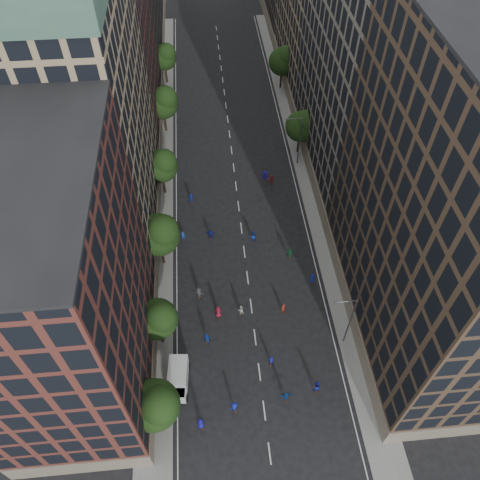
{
  "coord_description": "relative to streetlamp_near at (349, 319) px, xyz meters",
  "views": [
    {
      "loc": [
        -4.38,
        -14.07,
        51.25
      ],
      "look_at": [
        -0.56,
        27.52,
        2.0
      ],
      "focal_mm": 35.0,
      "sensor_mm": 36.0,
      "label": 1
    }
  ],
  "objects": [
    {
      "name": "tree_left_1",
      "position": [
        -21.39,
        1.86,
        0.38
      ],
      "size": [
        4.8,
        4.8,
        8.21
      ],
      "color": "black",
      "rests_on": "ground"
    },
    {
      "name": "skater_13",
      "position": [
        -18.87,
        18.03,
        -4.34
      ],
      "size": [
        0.65,
        0.48,
        1.66
      ],
      "primitive_type": "imported",
      "rotation": [
        0.0,
        0.0,
        3.28
      ],
      "color": "#163DB5",
      "rests_on": "ground"
    },
    {
      "name": "cargo_van",
      "position": [
        -19.66,
        -3.5,
        -3.81
      ],
      "size": [
        2.64,
        4.99,
        2.57
      ],
      "rotation": [
        0.0,
        0.0,
        -0.08
      ],
      "color": "silver",
      "rests_on": "ground"
    },
    {
      "name": "tree_right_b",
      "position": [
        1.02,
        55.85,
        0.79
      ],
      "size": [
        5.2,
        5.2,
        8.83
      ],
      "color": "black",
      "rests_on": "ground"
    },
    {
      "name": "tree_left_0",
      "position": [
        -21.38,
        -8.15,
        0.79
      ],
      "size": [
        5.2,
        5.2,
        8.83
      ],
      "color": "black",
      "rests_on": "ground"
    },
    {
      "name": "tree_left_2",
      "position": [
        -21.36,
        13.83,
        1.19
      ],
      "size": [
        5.6,
        5.6,
        9.45
      ],
      "color": "black",
      "rests_on": "ground"
    },
    {
      "name": "skater_3",
      "position": [
        -13.64,
        -7.16,
        -4.34
      ],
      "size": [
        1.23,
        0.97,
        1.66
      ],
      "primitive_type": "imported",
      "rotation": [
        0.0,
        0.0,
        3.52
      ],
      "color": "#131F9F",
      "rests_on": "ground"
    },
    {
      "name": "skater_17",
      "position": [
        -4.67,
        28.73,
        -4.41
      ],
      "size": [
        1.47,
        0.91,
        1.51
      ],
      "primitive_type": "imported",
      "rotation": [
        0.0,
        0.0,
        3.5
      ],
      "color": "#A71B32",
      "rests_on": "ground"
    },
    {
      "name": "bldg_left_a",
      "position": [
        -29.37,
        -1.0,
        9.83
      ],
      "size": [
        14.0,
        22.0,
        30.0
      ],
      "primitive_type": "cube",
      "color": "#542720",
      "rests_on": "ground"
    },
    {
      "name": "skater_6",
      "position": [
        -14.62,
        4.93,
        -4.23
      ],
      "size": [
        0.98,
        0.7,
        1.87
      ],
      "primitive_type": "imported",
      "rotation": [
        0.0,
        0.0,
        3.02
      ],
      "color": "maroon",
      "rests_on": "ground"
    },
    {
      "name": "ground",
      "position": [
        -10.37,
        28.0,
        -5.17
      ],
      "size": [
        240.0,
        240.0,
        0.0
      ],
      "primitive_type": "plane",
      "color": "black",
      "rests_on": "ground"
    },
    {
      "name": "skater_4",
      "position": [
        -16.18,
        1.41,
        -4.24
      ],
      "size": [
        1.18,
        0.78,
        1.86
      ],
      "primitive_type": "imported",
      "rotation": [
        0.0,
        0.0,
        2.81
      ],
      "color": "#1641B9",
      "rests_on": "ground"
    },
    {
      "name": "bldg_right_a",
      "position": [
        8.63,
        3.0,
        12.83
      ],
      "size": [
        14.0,
        30.0,
        36.0
      ],
      "primitive_type": "cube",
      "color": "#433224",
      "rests_on": "ground"
    },
    {
      "name": "skater_11",
      "position": [
        -14.93,
        18.0,
        -4.39
      ],
      "size": [
        1.51,
        0.8,
        1.55
      ],
      "primitive_type": "imported",
      "rotation": [
        0.0,
        0.0,
        2.89
      ],
      "color": "#111C91",
      "rests_on": "ground"
    },
    {
      "name": "bldg_left_b",
      "position": [
        -29.37,
        23.0,
        11.83
      ],
      "size": [
        14.0,
        26.0,
        34.0
      ],
      "primitive_type": "cube",
      "color": "#917D5F",
      "rests_on": "ground"
    },
    {
      "name": "bldg_right_b",
      "position": [
        8.63,
        32.0,
        11.33
      ],
      "size": [
        14.0,
        28.0,
        33.0
      ],
      "primitive_type": "cube",
      "color": "#655E53",
      "rests_on": "ground"
    },
    {
      "name": "tree_left_5",
      "position": [
        -21.39,
        59.86,
        0.51
      ],
      "size": [
        4.8,
        4.8,
        8.33
      ],
      "color": "black",
      "rests_on": "ground"
    },
    {
      "name": "skater_14",
      "position": [
        -8.96,
        16.89,
        -4.23
      ],
      "size": [
        1.06,
        0.91,
        1.88
      ],
      "primitive_type": "imported",
      "rotation": [
        0.0,
        0.0,
        3.39
      ],
      "color": "#1738BD",
      "rests_on": "ground"
    },
    {
      "name": "skater_8",
      "position": [
        -11.8,
        4.99,
        -4.33
      ],
      "size": [
        0.81,
        0.63,
        1.67
      ],
      "primitive_type": "imported",
      "rotation": [
        0.0,
        0.0,
        3.14
      ],
      "color": "#B6B6B2",
      "rests_on": "ground"
    },
    {
      "name": "skater_1",
      "position": [
        -8.91,
        -2.07,
        -4.38
      ],
      "size": [
        0.62,
        0.46,
        1.57
      ],
      "primitive_type": "imported",
      "rotation": [
        0.0,
        0.0,
        2.99
      ],
      "color": "#121899",
      "rests_on": "ground"
    },
    {
      "name": "skater_7",
      "position": [
        -6.44,
        4.85,
        -4.39
      ],
      "size": [
        0.67,
        0.58,
        1.56
      ],
      "primitive_type": "imported",
      "rotation": [
        0.0,
        0.0,
        3.57
      ],
      "color": "#AA2B1C",
      "rests_on": "ground"
    },
    {
      "name": "tree_left_4",
      "position": [
        -21.37,
        43.84,
        0.93
      ],
      "size": [
        5.4,
        5.4,
        9.08
      ],
      "color": "black",
      "rests_on": "ground"
    },
    {
      "name": "sidewalk_left",
      "position": [
        -22.37,
        35.5,
        -5.09
      ],
      "size": [
        4.0,
        105.0,
        0.15
      ],
      "primitive_type": "cube",
      "color": "slate",
      "rests_on": "ground"
    },
    {
      "name": "skater_5",
      "position": [
        -7.85,
        -6.46,
        -4.4
      ],
      "size": [
        1.48,
        0.68,
        1.54
      ],
      "primitive_type": "imported",
      "rotation": [
        0.0,
        0.0,
        3.3
      ],
      "color": "navy",
      "rests_on": "ground"
    },
    {
      "name": "skater_15",
      "position": [
        -5.74,
        29.32,
        -4.21
      ],
      "size": [
        1.26,
        0.76,
        1.92
      ],
      "primitive_type": "imported",
      "rotation": [
        0.0,
        0.0,
        3.18
      ],
      "color": "#2017BC",
      "rests_on": "ground"
    },
    {
      "name": "skater_10",
      "position": [
        -4.23,
        13.4,
        -4.21
      ],
      "size": [
        1.18,
        0.62,
        1.92
      ],
      "primitive_type": "imported",
      "rotation": [
        0.0,
        0.0,
        3.28
      ],
      "color": "#1B5C36",
      "rests_on": "ground"
    },
    {
      "name": "streetlamp_near",
      "position": [
        0.0,
        0.0,
        0.0
      ],
      "size": [
        2.64,
        0.22,
        9.06
      ],
      "color": "#595B60",
      "rests_on": "ground"
    },
    {
      "name": "skater_9",
      "position": [
        -16.91,
        7.99,
        -4.26
      ],
      "size": [
        1.31,
        0.98,
        1.81
      ],
      "primitive_type": "imported",
      "rotation": [
        0.0,
        0.0,
        2.85
      ],
      "color": "#39383D",
      "rests_on": "ground"
    },
    {
      "name": "skater_16",
      "position": [
        -17.5,
        25.46,
        -4.28
      ],
      "size": [
        1.13,
        0.74,
        1.78
      ],
      "primitive_type": "imported",
      "rotation": [
        0.0,
        0.0,
        3.46
      ],
      "color": "#1737BD",
      "rests_on": "ground"
    },
    {
      "name": "skater_0",
      "position": [
        -17.32,
        -8.59,
        -4.27
      ],
      "size": [
        1.03,
        0.86,
        1.8
      ],
      "primitive_type": "imported",
      "rotation": [
        0.0,
        0.0,
        3.52
      ],
      "color": "#19139C",
      "rests_on": "ground"
    },
    {
      "name": "sidewalk_right",
      "position": [
        1.63,
        35.5,
        -5.09
      ],
      "size": [
        4.0,
        105.0,
        0.15
      ],
      "primitive_type": "cube",
      "color": "slate",
      "rests_on": "ground"
    },
    {
      "name": "tree_left_3",
      "position": [
        -21.38,
        27.85,
        0.65
      ],
      "size": [
        5.0,
        5.0,
        8.58
      ],
      "color": "black",
      "rests_on": "ground"
    },
    {
      "name": "skater_2",
      "position": [
        -4.35,
        -5.71,
        -4.25
      ],
      "size": [
        1.03,
        0.89,
        1.83
      ],
      "primitive_type": "imported",
      "rotation": [
        0.0,
        0.0,
        3.4
      ],
      "color": "#1519AE",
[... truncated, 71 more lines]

